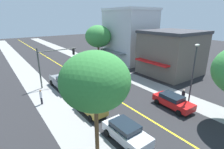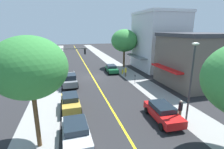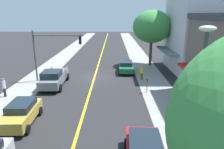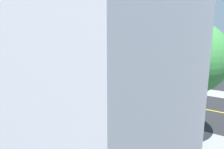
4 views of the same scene
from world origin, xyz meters
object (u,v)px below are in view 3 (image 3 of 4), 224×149
at_px(pedestrian_white_shirt, 4,87).
at_px(fire_hydrant, 141,72).
at_px(street_lamp, 200,93).
at_px(gold_sedan_right_curb, 21,113).
at_px(grey_pickup_truck, 54,78).
at_px(pedestrian_yellow_shirt, 142,72).
at_px(traffic_light_mast, 51,48).
at_px(green_sedan_left_curb, 126,67).
at_px(street_tree_left_near, 152,27).
at_px(parking_meter, 147,84).

bearing_deg(pedestrian_white_shirt, fire_hydrant, -112.25).
distance_m(fire_hydrant, street_lamp, 18.11).
xyz_separation_m(gold_sedan_right_curb, grey_pickup_truck, (-0.09, -8.14, 0.12)).
relative_size(pedestrian_white_shirt, pedestrian_yellow_shirt, 1.09).
height_order(traffic_light_mast, grey_pickup_truck, traffic_light_mast).
relative_size(street_lamp, grey_pickup_truck, 1.21).
bearing_deg(pedestrian_yellow_shirt, gold_sedan_right_curb, -36.57).
relative_size(green_sedan_left_curb, gold_sedan_right_curb, 1.03).
bearing_deg(grey_pickup_truck, traffic_light_mast, -161.89).
bearing_deg(gold_sedan_right_curb, grey_pickup_truck, 177.52).
relative_size(street_tree_left_near, grey_pickup_truck, 1.39).
relative_size(traffic_light_mast, grey_pickup_truck, 0.99).
xyz_separation_m(street_tree_left_near, street_lamp, (1.96, 23.09, -1.43)).
height_order(street_tree_left_near, gold_sedan_right_curb, street_tree_left_near).
relative_size(grey_pickup_truck, pedestrian_white_shirt, 3.21).
xyz_separation_m(gold_sedan_right_curb, pedestrian_white_shirt, (3.74, -5.03, 0.17)).
height_order(parking_meter, pedestrian_white_shirt, pedestrian_white_shirt).
relative_size(street_lamp, gold_sedan_right_curb, 1.70).
bearing_deg(pedestrian_white_shirt, pedestrian_yellow_shirt, -118.77).
bearing_deg(street_tree_left_near, fire_hydrant, 68.68).
distance_m(street_tree_left_near, grey_pickup_truck, 16.20).
distance_m(parking_meter, street_lamp, 11.89).
bearing_deg(grey_pickup_truck, gold_sedan_right_curb, -1.92).
relative_size(traffic_light_mast, gold_sedan_right_curb, 1.39).
xyz_separation_m(parking_meter, street_lamp, (-0.30, 11.39, 3.39)).
height_order(fire_hydrant, green_sedan_left_curb, green_sedan_left_curb).
xyz_separation_m(parking_meter, pedestrian_yellow_shirt, (-0.03, -4.33, -0.06)).
xyz_separation_m(green_sedan_left_curb, pedestrian_white_shirt, (11.92, 8.86, 0.22)).
relative_size(street_tree_left_near, fire_hydrant, 9.49).
distance_m(parking_meter, gold_sedan_right_curb, 11.62).
relative_size(parking_meter, pedestrian_white_shirt, 0.79).
xyz_separation_m(street_tree_left_near, pedestrian_white_shirt, (15.80, 12.90, -4.77)).
relative_size(traffic_light_mast, pedestrian_white_shirt, 3.17).
bearing_deg(gold_sedan_right_curb, pedestrian_yellow_shirt, 135.22).
bearing_deg(parking_meter, street_tree_left_near, -100.93).
height_order(fire_hydrant, traffic_light_mast, traffic_light_mast).
bearing_deg(green_sedan_left_curb, traffic_light_mast, -63.46).
xyz_separation_m(street_lamp, grey_pickup_truck, (10.01, -13.30, -3.38)).
bearing_deg(street_tree_left_near, grey_pickup_truck, 39.30).
bearing_deg(parking_meter, street_lamp, 91.50).
bearing_deg(gold_sedan_right_curb, traffic_light_mast, -178.60).
height_order(parking_meter, street_lamp, street_lamp).
bearing_deg(pedestrian_yellow_shirt, parking_meter, 6.01).
bearing_deg(green_sedan_left_curb, pedestrian_yellow_shirt, 28.85).
relative_size(street_tree_left_near, street_lamp, 1.15).
xyz_separation_m(traffic_light_mast, green_sedan_left_curb, (-8.75, -3.89, -3.13)).
bearing_deg(fire_hydrant, traffic_light_mast, 13.49).
relative_size(street_tree_left_near, gold_sedan_right_curb, 1.95).
relative_size(street_tree_left_near, pedestrian_yellow_shirt, 4.84).
height_order(fire_hydrant, street_lamp, street_lamp).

